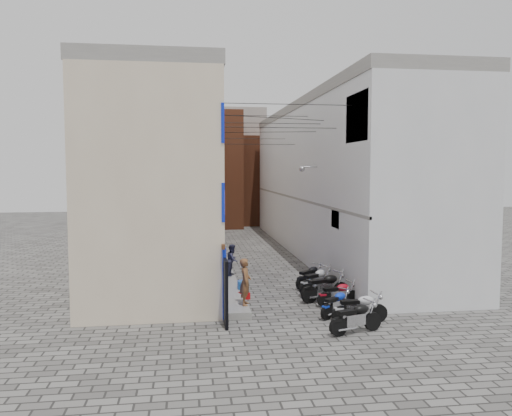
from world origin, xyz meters
name	(u,v)px	position (x,y,z in m)	size (l,w,h in m)	color
ground	(298,318)	(0.00, 0.00, 0.00)	(90.00, 90.00, 0.00)	#4E4C49
plinth	(216,253)	(-2.05, 13.00, 0.12)	(0.90, 26.00, 0.25)	gray
building_left	(165,179)	(-4.98, 12.95, 4.50)	(5.10, 27.00, 9.00)	beige
building_right	(332,179)	(5.00, 13.00, 4.51)	(5.94, 26.00, 9.00)	silver
building_far_brick_left	(206,170)	(-2.00, 28.00, 5.00)	(6.00, 6.00, 10.00)	brown
building_far_brick_right	(259,180)	(3.00, 30.00, 4.00)	(5.00, 6.00, 8.00)	brown
building_far_concrete	(224,165)	(0.00, 34.00, 5.50)	(8.00, 5.00, 11.00)	gray
far_shopfront	(232,215)	(0.00, 25.20, 1.20)	(2.00, 0.30, 2.40)	black
overhead_wires	(264,127)	(0.00, 7.64, 7.12)	(5.80, 13.02, 1.32)	black
motorcycle_a	(356,316)	(1.43, -1.82, 0.55)	(0.59, 1.88, 1.09)	black
motorcycle_b	(360,307)	(1.90, -0.85, 0.56)	(0.61, 1.93, 1.12)	#BCBDC2
motorcycle_c	(337,302)	(1.38, 0.01, 0.49)	(0.54, 1.70, 0.99)	#0C2FC0
motorcycle_d	(338,293)	(1.84, 1.30, 0.50)	(0.54, 1.72, 0.99)	maroon
motorcycle_e	(325,285)	(1.54, 2.01, 0.61)	(0.67, 2.12, 1.23)	black
motorcycle_f	(317,279)	(1.54, 3.26, 0.58)	(0.63, 2.01, 1.16)	#A5A5A9
motorcycle_g	(310,275)	(1.51, 4.28, 0.53)	(0.58, 1.85, 1.07)	black
person_a	(245,282)	(-1.70, 1.00, 1.09)	(0.61, 0.40, 1.68)	brown
person_b	(233,260)	(-1.70, 6.00, 0.97)	(0.70, 0.54, 1.43)	#2F2F46
water_jug_near	(242,288)	(-1.55, 3.30, 0.29)	(0.37, 0.37, 0.57)	#2367B3
water_jug_far	(242,287)	(-1.55, 3.56, 0.27)	(0.35, 0.35, 0.55)	blue
red_crate	(244,296)	(-1.55, 2.73, 0.13)	(0.41, 0.31, 0.26)	#B20C0F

